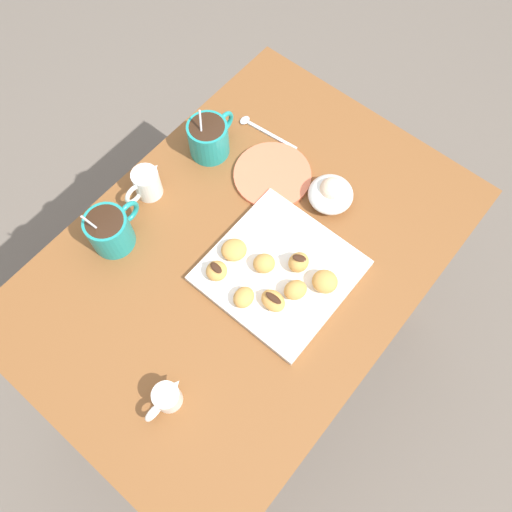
% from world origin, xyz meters
% --- Properties ---
extents(ground_plane, '(8.00, 8.00, 0.00)m').
position_xyz_m(ground_plane, '(0.00, 0.00, 0.00)').
color(ground_plane, '#665B51').
extents(dining_table, '(1.00, 0.70, 0.71)m').
position_xyz_m(dining_table, '(0.00, 0.00, 0.57)').
color(dining_table, brown).
rests_on(dining_table, ground_plane).
extents(pastry_plate_square, '(0.28, 0.28, 0.02)m').
position_xyz_m(pastry_plate_square, '(0.02, -0.08, 0.72)').
color(pastry_plate_square, white).
rests_on(pastry_plate_square, dining_table).
extents(coffee_mug_teal_left, '(0.13, 0.09, 0.14)m').
position_xyz_m(coffee_mug_teal_left, '(-0.15, 0.24, 0.76)').
color(coffee_mug_teal_left, teal).
rests_on(coffee_mug_teal_left, dining_table).
extents(coffee_mug_teal_right, '(0.13, 0.09, 0.14)m').
position_xyz_m(coffee_mug_teal_right, '(0.16, 0.24, 0.76)').
color(coffee_mug_teal_right, teal).
rests_on(coffee_mug_teal_right, dining_table).
extents(cream_pitcher_white, '(0.10, 0.06, 0.07)m').
position_xyz_m(cream_pitcher_white, '(-0.02, 0.27, 0.75)').
color(cream_pitcher_white, white).
rests_on(cream_pitcher_white, dining_table).
extents(ice_cream_bowl, '(0.10, 0.10, 0.07)m').
position_xyz_m(ice_cream_bowl, '(0.23, -0.06, 0.74)').
color(ice_cream_bowl, white).
rests_on(ice_cream_bowl, dining_table).
extents(chocolate_sauce_pitcher, '(0.09, 0.05, 0.06)m').
position_xyz_m(chocolate_sauce_pitcher, '(-0.33, -0.09, 0.74)').
color(chocolate_sauce_pitcher, white).
rests_on(chocolate_sauce_pitcher, dining_table).
extents(saucer_coral_left, '(0.18, 0.18, 0.01)m').
position_xyz_m(saucer_coral_left, '(0.19, 0.08, 0.72)').
color(saucer_coral_left, '#E5704C').
rests_on(saucer_coral_left, dining_table).
extents(loose_spoon_near_saucer, '(0.03, 0.16, 0.01)m').
position_xyz_m(loose_spoon_near_saucer, '(0.28, 0.19, 0.72)').
color(loose_spoon_near_saucer, silver).
rests_on(loose_spoon_near_saucer, dining_table).
extents(beignet_0, '(0.07, 0.07, 0.03)m').
position_xyz_m(beignet_0, '(-0.02, 0.02, 0.74)').
color(beignet_0, '#D19347').
rests_on(beignet_0, pastry_plate_square).
extents(beignet_1, '(0.06, 0.06, 0.03)m').
position_xyz_m(beignet_1, '(0.00, -0.05, 0.75)').
color(beignet_1, '#D19347').
rests_on(beignet_1, pastry_plate_square).
extents(beignet_2, '(0.07, 0.07, 0.04)m').
position_xyz_m(beignet_2, '(0.05, -0.17, 0.75)').
color(beignet_2, '#D19347').
rests_on(beignet_2, pastry_plate_square).
extents(beignet_3, '(0.05, 0.04, 0.03)m').
position_xyz_m(beignet_3, '(-0.08, -0.07, 0.74)').
color(beignet_3, '#D19347').
rests_on(beignet_3, pastry_plate_square).
extents(beignet_4, '(0.05, 0.06, 0.03)m').
position_xyz_m(beignet_4, '(-0.05, -0.12, 0.74)').
color(beignet_4, '#D19347').
rests_on(beignet_4, pastry_plate_square).
extents(chocolate_drizzle_4, '(0.02, 0.04, 0.00)m').
position_xyz_m(chocolate_drizzle_4, '(-0.05, -0.12, 0.76)').
color(chocolate_drizzle_4, '#381E11').
rests_on(chocolate_drizzle_4, beignet_4).
extents(beignet_5, '(0.05, 0.04, 0.04)m').
position_xyz_m(beignet_5, '(0.05, -0.11, 0.75)').
color(beignet_5, '#D19347').
rests_on(beignet_5, pastry_plate_square).
extents(chocolate_drizzle_5, '(0.03, 0.03, 0.00)m').
position_xyz_m(chocolate_drizzle_5, '(0.05, -0.11, 0.77)').
color(chocolate_drizzle_5, '#381E11').
rests_on(chocolate_drizzle_5, beignet_5).
extents(beignet_6, '(0.06, 0.06, 0.03)m').
position_xyz_m(beignet_6, '(-0.08, 0.01, 0.74)').
color(beignet_6, '#D19347').
rests_on(beignet_6, pastry_plate_square).
extents(chocolate_drizzle_6, '(0.02, 0.03, 0.00)m').
position_xyz_m(chocolate_drizzle_6, '(-0.08, 0.01, 0.76)').
color(chocolate_drizzle_6, '#381E11').
rests_on(chocolate_drizzle_6, beignet_6).
extents(beignet_7, '(0.06, 0.06, 0.04)m').
position_xyz_m(beignet_7, '(-0.01, -0.14, 0.75)').
color(beignet_7, '#D19347').
rests_on(beignet_7, pastry_plate_square).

